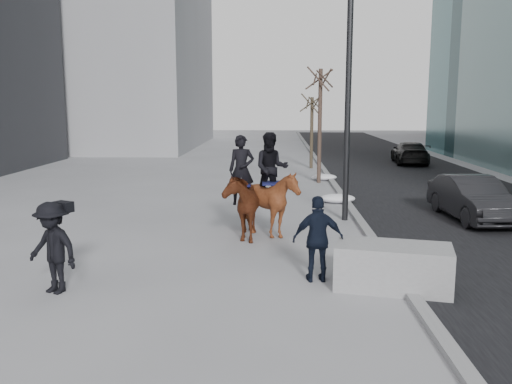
{
  "coord_description": "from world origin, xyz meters",
  "views": [
    {
      "loc": [
        0.47,
        -11.38,
        3.58
      ],
      "look_at": [
        0.0,
        1.2,
        1.5
      ],
      "focal_mm": 38.0,
      "sensor_mm": 36.0,
      "label": 1
    }
  ],
  "objects_px": {
    "planter": "(393,267)",
    "car_near": "(472,198)",
    "mounted_left": "(241,200)",
    "mounted_right": "(271,195)"
  },
  "relations": [
    {
      "from": "car_near",
      "to": "mounted_left",
      "type": "bearing_deg",
      "value": -165.04
    },
    {
      "from": "planter",
      "to": "car_near",
      "type": "xyz_separation_m",
      "value": [
        3.76,
        6.43,
        0.24
      ]
    },
    {
      "from": "planter",
      "to": "car_near",
      "type": "distance_m",
      "value": 7.45
    },
    {
      "from": "planter",
      "to": "mounted_left",
      "type": "xyz_separation_m",
      "value": [
        -3.21,
        4.01,
        0.58
      ]
    },
    {
      "from": "mounted_left",
      "to": "mounted_right",
      "type": "xyz_separation_m",
      "value": [
        0.8,
        0.07,
        0.11
      ]
    },
    {
      "from": "car_near",
      "to": "mounted_right",
      "type": "distance_m",
      "value": 6.62
    },
    {
      "from": "planter",
      "to": "car_near",
      "type": "bearing_deg",
      "value": 59.64
    },
    {
      "from": "mounted_left",
      "to": "mounted_right",
      "type": "relative_size",
      "value": 0.98
    },
    {
      "from": "mounted_right",
      "to": "mounted_left",
      "type": "bearing_deg",
      "value": -175.04
    },
    {
      "from": "planter",
      "to": "mounted_right",
      "type": "height_order",
      "value": "mounted_right"
    }
  ]
}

